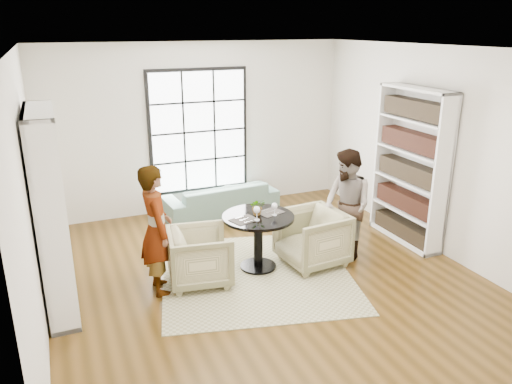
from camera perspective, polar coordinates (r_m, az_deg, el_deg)
name	(u,v)px	position (r m, az deg, el deg)	size (l,w,h in m)	color
ground	(264,277)	(6.90, 0.98, -9.64)	(6.00, 6.00, 0.00)	#583A14
room_shell	(249,178)	(6.88, -0.77, 1.63)	(6.00, 6.01, 6.00)	silver
rug	(256,274)	(6.95, 0.03, -9.37)	(2.53, 2.53, 0.01)	tan
pedestal_table	(258,230)	(6.89, 0.26, -4.41)	(0.99, 0.99, 0.79)	black
sofa	(220,199)	(8.95, -4.10, -0.84)	(2.02, 0.79, 0.59)	slate
armchair_left	(200,256)	(6.65, -6.40, -7.34)	(0.79, 0.81, 0.74)	tan
armchair_right	(312,238)	(7.14, 6.41, -5.22)	(0.84, 0.87, 0.79)	#C4BD8C
person_left	(156,230)	(6.34, -11.33, -4.27)	(0.61, 0.40, 1.67)	gray
person_right	(347,205)	(7.26, 10.34, -1.50)	(0.79, 0.61, 1.62)	gray
placemat_left	(244,220)	(6.66, -1.38, -3.20)	(0.34, 0.26, 0.01)	#2A2824
placemat_right	(270,212)	(6.92, 1.63, -2.34)	(0.34, 0.26, 0.01)	#2A2824
cutlery_left	(244,219)	(6.66, -1.38, -3.14)	(0.14, 0.22, 0.01)	#BABABF
cutlery_right	(270,212)	(6.92, 1.63, -2.28)	(0.14, 0.22, 0.01)	#BABABF
wine_glass_left	(257,210)	(6.60, 0.10, -2.10)	(0.09, 0.09, 0.20)	silver
wine_glass_right	(275,206)	(6.78, 2.14, -1.65)	(0.08, 0.08, 0.18)	silver
flower_centerpiece	(258,207)	(6.81, 0.19, -1.67)	(0.21, 0.18, 0.23)	gray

